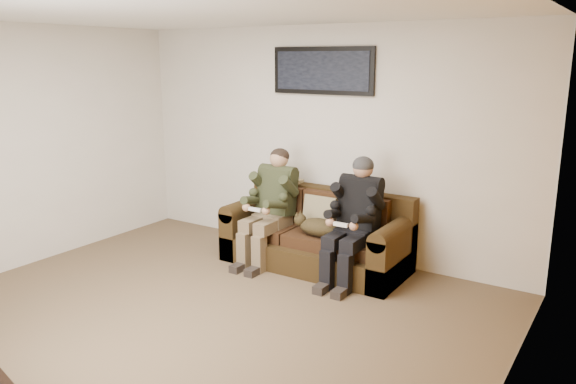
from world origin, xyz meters
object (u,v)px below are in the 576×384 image
Objects in this scene: person_left at (271,200)px; cat at (318,227)px; person_right at (355,213)px; sofa at (318,237)px; framed_poster at (322,71)px.

person_left is 1.91× the size of cat.
person_right is 0.46m from cat.
sofa is 1.60× the size of person_left.
person_left is (-0.52, -0.17, 0.39)m from sofa.
framed_poster is at bearing 141.89° from person_right.
person_right is at bearing -38.11° from framed_poster.
framed_poster reaches higher than person_right.
cat is 0.53× the size of framed_poster.
person_right is (1.03, 0.00, 0.00)m from person_left.
framed_poster is at bearing 116.90° from sofa.
framed_poster reaches higher than person_left.
sofa is 0.67m from person_right.
framed_poster reaches higher than sofa.
cat is (0.62, -0.03, -0.20)m from person_left.
person_right is 1.92× the size of cat.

